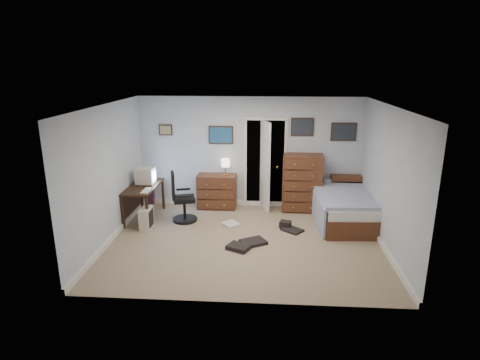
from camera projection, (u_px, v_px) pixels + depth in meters
name	position (u px, v px, depth m)	size (l,w,h in m)	color
floor	(245.00, 242.00, 7.48)	(5.00, 4.00, 0.02)	tan
computer_desk	(140.00, 193.00, 8.45)	(0.60, 1.26, 0.72)	black
crt_monitor	(146.00, 176.00, 8.49)	(0.38, 0.35, 0.35)	beige
keyboard	(147.00, 191.00, 8.05)	(0.14, 0.38, 0.02)	beige
pc_tower	(146.00, 218.00, 8.00)	(0.21, 0.41, 0.43)	beige
office_chair	(181.00, 202.00, 8.33)	(0.63, 0.63, 1.06)	black
media_stack	(151.00, 189.00, 9.39)	(0.14, 0.14, 0.71)	maroon
low_dresser	(217.00, 191.00, 9.11)	(0.87, 0.44, 0.77)	#5C2E1D
table_lamp	(225.00, 163.00, 8.92)	(0.20, 0.20, 0.38)	gold
doorway	(265.00, 161.00, 9.35)	(0.96, 1.12, 2.05)	black
tall_dresser	(302.00, 183.00, 8.90)	(0.87, 0.51, 1.27)	#5C2E1D
headboard_bookcase	(350.00, 192.00, 9.00)	(0.88, 0.24, 0.79)	#5C2E1D
bed	(342.00, 205.00, 8.40)	(1.26, 2.21, 0.71)	#5C2E1D
wall_posters	(276.00, 131.00, 8.84)	(4.38, 0.04, 0.60)	#331E11
floor_clutter	(257.00, 236.00, 7.62)	(1.70, 1.53, 0.14)	silver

